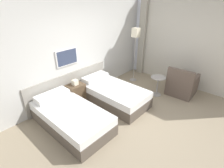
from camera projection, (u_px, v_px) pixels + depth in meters
The scene contains 9 objects.
ground_plane at pixel (138, 120), 4.24m from camera, with size 16.00×16.00×0.00m, color gray.
wall_headboard at pixel (80, 52), 4.84m from camera, with size 10.00×0.10×2.70m.
wall_window at pixel (194, 46), 5.25m from camera, with size 0.21×4.50×2.70m.
bed_near_door at pixel (71, 117), 3.95m from camera, with size 1.00×1.92×0.59m.
bed_near_window at pixel (113, 94), 4.88m from camera, with size 1.00×1.92×0.59m.
nightstand at pixel (76, 93), 4.83m from camera, with size 0.45×0.36×0.68m.
floor_lamp at pixel (136, 38), 5.56m from camera, with size 0.24×0.24×1.79m.
side_table at pixel (158, 83), 5.13m from camera, with size 0.43×0.43×0.59m.
armchair at pixel (182, 85), 5.26m from camera, with size 0.86×0.80×0.88m.
Camera 1 is at (-2.92, -1.81, 2.70)m, focal length 28.00 mm.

